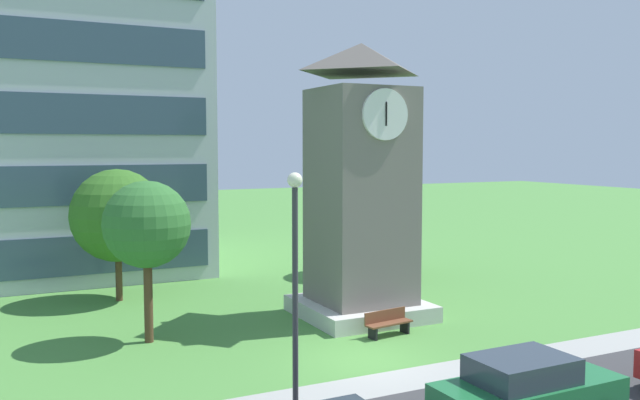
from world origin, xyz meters
name	(u,v)px	position (x,y,z in m)	size (l,w,h in m)	color
ground_plane	(366,360)	(0.00, 0.00, 0.00)	(160.00, 160.00, 0.00)	#4C893D
kerb_strip	(401,380)	(0.00, -2.02, 0.00)	(120.00, 1.60, 0.01)	#9E9E99
office_building	(44,119)	(-7.58, 21.13, 8.00)	(14.89, 13.55, 16.00)	#B7BCC6
clock_tower	(361,196)	(2.49, 4.75, 4.66)	(4.52, 4.52, 10.42)	slate
park_bench	(388,323)	(2.02, 1.97, 0.46)	(1.85, 0.74, 0.88)	brown
street_lamp	(295,268)	(-3.78, -3.20, 3.69)	(0.36, 0.36, 5.95)	#333338
tree_near_tower	(117,216)	(-5.46, 11.51, 3.65)	(3.92, 3.92, 5.61)	#513823
tree_streetside	(378,198)	(7.52, 11.82, 3.95)	(4.19, 4.19, 6.05)	#513823
tree_by_building	(147,225)	(-5.59, 4.84, 3.96)	(2.90, 2.90, 5.43)	#513823
parked_car_green	(527,390)	(0.96, -5.88, 0.86)	(4.62, 2.08, 1.69)	#1E6B38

